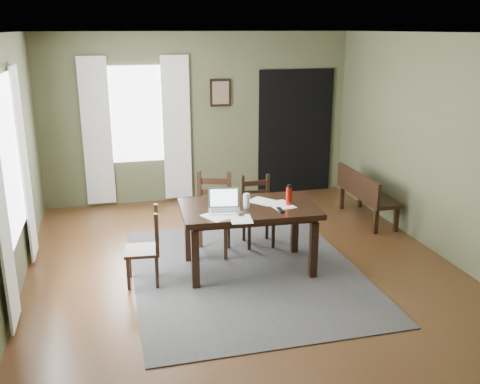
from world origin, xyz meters
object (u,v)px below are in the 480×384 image
object	(u,v)px
chair_back_left	(213,215)
dining_table	(249,214)
chair_back_right	(257,212)
chair_end	(146,248)
bench	(365,192)
water_bottle	(289,195)
laptop	(224,205)

from	to	relation	value
chair_back_left	dining_table	bearing A→B (deg)	-44.37
chair_back_right	chair_end	bearing A→B (deg)	-149.57
dining_table	chair_back_left	bearing A→B (deg)	120.06
dining_table	chair_back_right	distance (m)	0.83
chair_back_right	bench	distance (m)	1.85
chair_end	water_bottle	size ratio (longest dim) A/B	3.56
chair_back_left	chair_back_right	xyz separation A→B (m)	(0.62, 0.14, -0.06)
chair_back_left	bench	distance (m)	2.49
bench	water_bottle	xyz separation A→B (m)	(-1.64, -1.29, 0.46)
chair_end	water_bottle	bearing A→B (deg)	96.23
laptop	water_bottle	bearing A→B (deg)	10.47
laptop	water_bottle	size ratio (longest dim) A/B	1.62
chair_back_left	chair_back_right	world-z (taller)	chair_back_left
dining_table	laptop	distance (m)	0.35
chair_back_right	bench	size ratio (longest dim) A/B	0.69
chair_end	water_bottle	xyz separation A→B (m)	(1.66, 0.02, 0.47)
chair_back_right	bench	xyz separation A→B (m)	(1.79, 0.50, -0.00)
chair_end	chair_back_left	distance (m)	1.12
chair_end	dining_table	bearing A→B (deg)	99.39
chair_back_right	chair_back_left	bearing A→B (deg)	-165.13
laptop	water_bottle	distance (m)	0.77
chair_back_right	laptop	xyz separation A→B (m)	(-0.62, -0.80, 0.41)
chair_end	bench	bearing A→B (deg)	117.12
chair_end	bench	distance (m)	3.55
chair_end	bench	world-z (taller)	chair_end
chair_end	chair_back_left	bearing A→B (deg)	132.50
bench	laptop	bearing A→B (deg)	118.31
chair_back_left	laptop	size ratio (longest dim) A/B	2.59
chair_back_right	bench	world-z (taller)	chair_back_right
bench	laptop	distance (m)	2.77
dining_table	bench	bearing A→B (deg)	33.17
bench	laptop	xyz separation A→B (m)	(-2.41, -1.30, 0.41)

